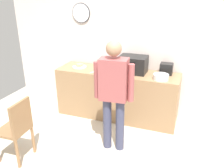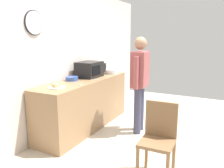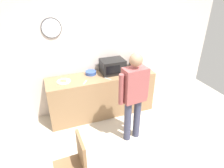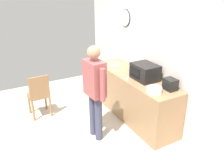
# 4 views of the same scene
# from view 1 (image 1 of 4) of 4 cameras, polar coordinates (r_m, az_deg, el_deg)

# --- Properties ---
(ground_plane) EXTENTS (6.00, 6.00, 0.00)m
(ground_plane) POSITION_cam_1_polar(r_m,az_deg,el_deg) (3.74, -1.02, -16.92)
(ground_plane) COLOR beige
(back_wall) EXTENTS (5.40, 0.13, 2.60)m
(back_wall) POSITION_cam_1_polar(r_m,az_deg,el_deg) (4.58, 5.98, 8.52)
(back_wall) COLOR silver
(back_wall) RESTS_ON ground_plane
(kitchen_counter) EXTENTS (2.29, 0.62, 0.93)m
(kitchen_counter) POSITION_cam_1_polar(r_m,az_deg,el_deg) (4.57, 1.21, -2.51)
(kitchen_counter) COLOR #93704C
(kitchen_counter) RESTS_ON ground_plane
(microwave) EXTENTS (0.50, 0.39, 0.30)m
(microwave) POSITION_cam_1_polar(r_m,az_deg,el_deg) (4.33, 5.05, 4.75)
(microwave) COLOR black
(microwave) RESTS_ON kitchen_counter
(sandwich_plate) EXTENTS (0.27, 0.27, 0.07)m
(sandwich_plate) POSITION_cam_1_polar(r_m,az_deg,el_deg) (4.68, -7.83, 4.26)
(sandwich_plate) COLOR white
(sandwich_plate) RESTS_ON kitchen_counter
(salad_bowl) EXTENTS (0.26, 0.26, 0.09)m
(salad_bowl) POSITION_cam_1_polar(r_m,az_deg,el_deg) (4.07, 11.71, 1.70)
(salad_bowl) COLOR white
(salad_bowl) RESTS_ON kitchen_counter
(cereal_bowl) EXTENTS (0.23, 0.23, 0.07)m
(cereal_bowl) POSITION_cam_1_polar(r_m,az_deg,el_deg) (4.58, -0.31, 4.27)
(cereal_bowl) COLOR #33519E
(cereal_bowl) RESTS_ON kitchen_counter
(toaster) EXTENTS (0.22, 0.18, 0.20)m
(toaster) POSITION_cam_1_polar(r_m,az_deg,el_deg) (4.33, 12.95, 3.59)
(toaster) COLOR black
(toaster) RESTS_ON kitchen_counter
(fork_utensil) EXTENTS (0.11, 0.15, 0.01)m
(fork_utensil) POSITION_cam_1_polar(r_m,az_deg,el_deg) (4.38, -4.31, 2.94)
(fork_utensil) COLOR silver
(fork_utensil) RESTS_ON kitchen_counter
(spoon_utensil) EXTENTS (0.11, 0.15, 0.01)m
(spoon_utensil) POSITION_cam_1_polar(r_m,az_deg,el_deg) (4.21, 1.54, 2.23)
(spoon_utensil) COLOR silver
(spoon_utensil) RESTS_ON kitchen_counter
(person_standing) EXTENTS (0.59, 0.27, 1.71)m
(person_standing) POSITION_cam_1_polar(r_m,az_deg,el_deg) (3.42, 0.41, -1.31)
(person_standing) COLOR #393C56
(person_standing) RESTS_ON ground_plane
(wooden_chair) EXTENTS (0.41, 0.41, 0.94)m
(wooden_chair) POSITION_cam_1_polar(r_m,az_deg,el_deg) (3.67, -21.92, -9.69)
(wooden_chair) COLOR olive
(wooden_chair) RESTS_ON ground_plane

